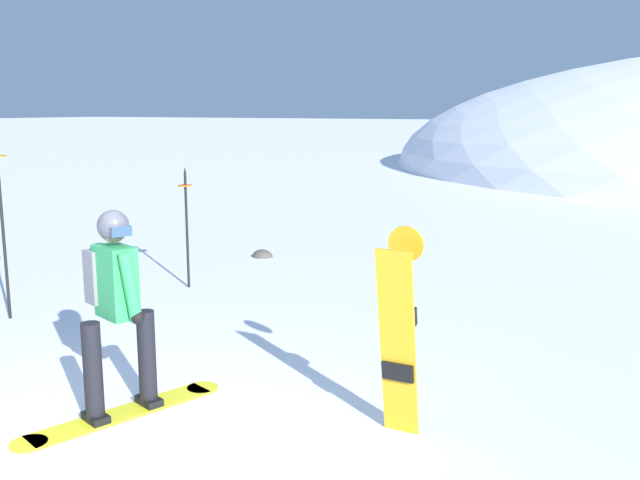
% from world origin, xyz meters
% --- Properties ---
extents(ground_plane, '(300.00, 300.00, 0.00)m').
position_xyz_m(ground_plane, '(0.00, 0.00, 0.00)').
color(ground_plane, white).
extents(snowboarder_main, '(0.79, 1.75, 1.71)m').
position_xyz_m(snowboarder_main, '(-0.47, 0.62, 0.92)').
color(snowboarder_main, yellow).
rests_on(snowboarder_main, ground).
extents(spare_snowboard, '(0.28, 0.30, 1.64)m').
position_xyz_m(spare_snowboard, '(1.71, 1.31, 0.83)').
color(spare_snowboard, orange).
rests_on(spare_snowboard, ground).
extents(piste_marker_near, '(0.20, 0.20, 2.21)m').
position_xyz_m(piste_marker_near, '(-3.58, 2.04, 1.25)').
color(piste_marker_near, black).
rests_on(piste_marker_near, ground).
extents(piste_marker_far, '(0.20, 0.20, 1.71)m').
position_xyz_m(piste_marker_far, '(-2.62, 4.25, 0.98)').
color(piste_marker_far, black).
rests_on(piste_marker_far, ground).
extents(rock_dark, '(0.37, 0.31, 0.26)m').
position_xyz_m(rock_dark, '(-2.80, 6.48, 0.00)').
color(rock_dark, '#4C4742').
rests_on(rock_dark, ground).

